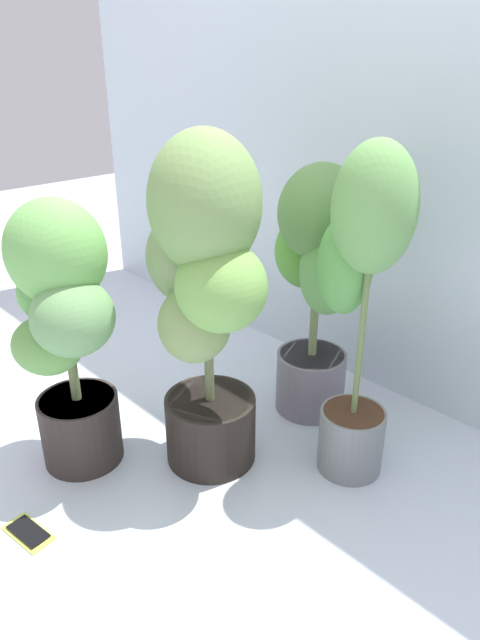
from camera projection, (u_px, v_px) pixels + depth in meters
name	position (u px, v px, depth m)	size (l,w,h in m)	color
ground_plane	(182.00, 483.00, 1.62)	(8.00, 8.00, 0.00)	silver
mylar_back_wall	(390.00, 91.00, 1.73)	(3.20, 0.01, 2.00)	silver
potted_plant_back_right	(361.00, 287.00, 1.47)	(0.34, 0.30, 0.93)	slate
potted_plant_front_left	(64.00, 322.00, 1.53)	(0.41, 0.35, 0.79)	#302824
potted_plant_center	(205.00, 283.00, 1.49)	(0.45, 0.42, 0.95)	black
potted_plant_back_center	(316.00, 273.00, 1.76)	(0.37, 0.31, 0.82)	gray
cell_phone	(28.00, 532.00, 1.45)	(0.15, 0.09, 0.01)	#C6D151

